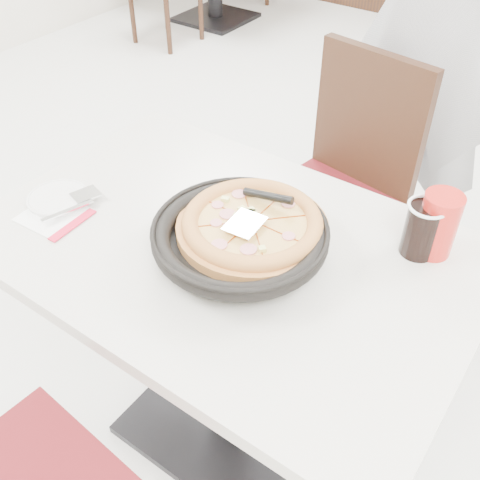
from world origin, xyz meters
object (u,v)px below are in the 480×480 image
Objects in this scene: main_table at (228,341)px; chair_far at (328,199)px; side_plate at (58,198)px; diner_person at (432,21)px; red_cup at (438,224)px; pizza_pan at (240,243)px; pizza at (252,228)px; cola_glass at (422,231)px.

chair_far is (-0.04, 0.64, 0.10)m from main_table.
main_table is 0.61m from side_plate.
red_cup is at bearing 99.31° from diner_person.
pizza_pan reaches higher than main_table.
red_cup is at bearing 38.12° from pizza_pan.
red_cup reaches higher than main_table.
pizza is 2.74× the size of cola_glass.
chair_far reaches higher than cola_glass.
chair_far is at bearing 98.45° from pizza_pan.
chair_far is at bearing 61.34° from side_plate.
chair_far is at bearing 99.49° from pizza.
pizza is at bearing 108.95° from chair_far.
diner_person reaches higher than chair_far.
cola_glass reaches higher than pizza.
cola_glass is 0.81× the size of red_cup.
diner_person is at bearing 113.34° from red_cup.
pizza_pan is at bearing -97.24° from pizza.
side_plate is 0.93m from cola_glass.
red_cup reaches higher than cola_glass.
chair_far is 5.94× the size of red_cup.
pizza_pan is (0.06, -0.02, 0.42)m from main_table.
cola_glass is at bearing -137.62° from red_cup.
pizza is 2.23× the size of red_cup.
chair_far is at bearing 68.14° from diner_person.
chair_far is 2.61× the size of pizza_pan.
side_plate is at bearing -165.01° from main_table.
side_plate is 0.08× the size of diner_person.
chair_far is 0.72m from pizza.
pizza is at bearing -146.61° from cola_glass.
diner_person is (-0.36, 0.92, 0.14)m from cola_glass.
red_cup reaches higher than side_plate.
red_cup is at bearing 42.38° from cola_glass.
chair_far is at bearing 136.61° from cola_glass.
main_table is 0.42m from pizza_pan.
chair_far is 2.66× the size of pizza.
diner_person is (-0.03, 1.18, 0.17)m from pizza_pan.
side_plate is 1.22× the size of cola_glass.
pizza is (0.10, -0.62, 0.34)m from chair_far.
pizza is 0.43m from red_cup.
side_plate is 0.96m from red_cup.
pizza is at bearing -145.89° from red_cup.
side_plate is 1.38m from diner_person.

